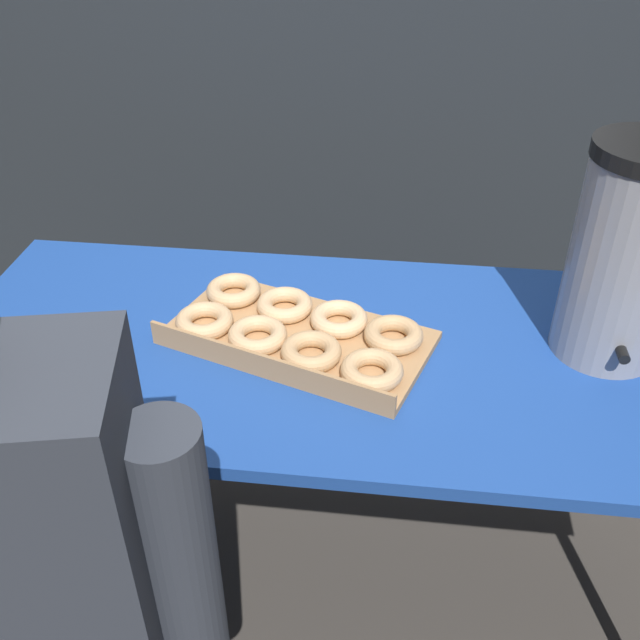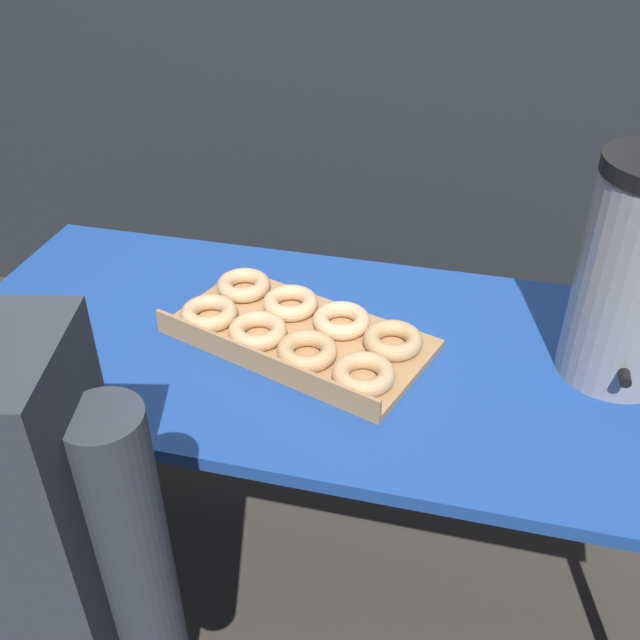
{
  "view_description": "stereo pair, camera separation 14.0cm",
  "coord_description": "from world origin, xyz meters",
  "views": [
    {
      "loc": [
        0.12,
        -1.14,
        1.58
      ],
      "look_at": [
        -0.02,
        0.0,
        0.78
      ],
      "focal_mm": 40.0,
      "sensor_mm": 36.0,
      "label": 1
    },
    {
      "loc": [
        0.25,
        -1.12,
        1.58
      ],
      "look_at": [
        -0.02,
        0.0,
        0.78
      ],
      "focal_mm": 40.0,
      "sensor_mm": 36.0,
      "label": 2
    }
  ],
  "objects": [
    {
      "name": "donut_box",
      "position": [
        -0.07,
        0.01,
        0.74
      ],
      "size": [
        0.58,
        0.43,
        0.05
      ],
      "rotation": [
        0.0,
        0.0,
        -0.33
      ],
      "color": "tan",
      "rests_on": "folding_table"
    },
    {
      "name": "coffee_urn",
      "position": [
        0.54,
        0.06,
        0.93
      ],
      "size": [
        0.21,
        0.24,
        0.45
      ],
      "color": "#939399",
      "rests_on": "folding_table"
    },
    {
      "name": "ground_plane",
      "position": [
        0.0,
        0.0,
        0.0
      ],
      "size": [
        12.0,
        12.0,
        0.0
      ],
      "primitive_type": "plane",
      "color": "#3D3833"
    },
    {
      "name": "folding_table",
      "position": [
        0.0,
        0.0,
        0.67
      ],
      "size": [
        1.58,
        0.71,
        0.72
      ],
      "color": "#1E479E",
      "rests_on": "ground"
    }
  ]
}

